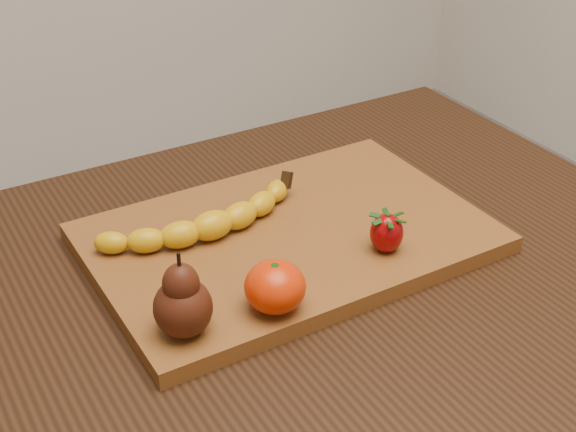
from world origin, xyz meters
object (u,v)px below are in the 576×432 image
cutting_board (288,238)px  mandarin (275,287)px  pear (182,294)px  table (269,346)px

cutting_board → mandarin: mandarin is taller
cutting_board → pear: size_ratio=5.01×
pear → mandarin: 0.10m
table → mandarin: bearing=-113.7°
mandarin → table: bearing=66.3°
mandarin → cutting_board: bearing=54.7°
pear → mandarin: bearing=-7.5°
pear → mandarin: pear is taller
pear → cutting_board: bearing=30.9°
table → mandarin: mandarin is taller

